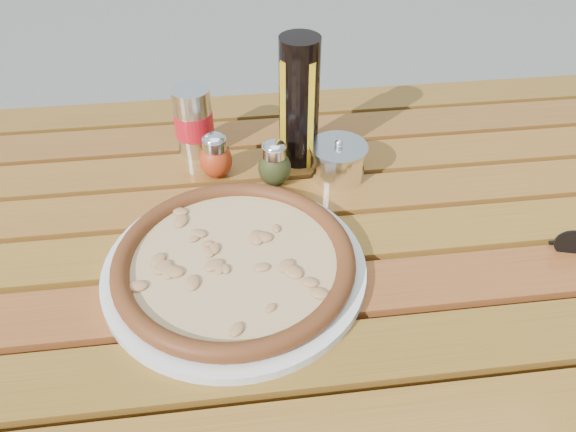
{
  "coord_description": "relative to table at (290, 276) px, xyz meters",
  "views": [
    {
      "loc": [
        -0.08,
        -0.6,
        1.31
      ],
      "look_at": [
        0.0,
        0.02,
        0.78
      ],
      "focal_mm": 35.0,
      "sensor_mm": 36.0,
      "label": 1
    }
  ],
  "objects": [
    {
      "name": "dark_bottle",
      "position": [
        0.04,
        0.21,
        0.19
      ],
      "size": [
        0.08,
        0.08,
        0.22
      ],
      "primitive_type": "cylinder",
      "rotation": [
        0.0,
        0.0,
        -0.31
      ],
      "color": "black",
      "rests_on": "table"
    },
    {
      "name": "plate",
      "position": [
        -0.08,
        -0.05,
        0.08
      ],
      "size": [
        0.39,
        0.39,
        0.01
      ],
      "primitive_type": "cylinder",
      "rotation": [
        0.0,
        0.0,
        0.08
      ],
      "color": "silver",
      "rests_on": "table"
    },
    {
      "name": "olive_oil_cruet",
      "position": [
        0.04,
        0.21,
        0.17
      ],
      "size": [
        0.07,
        0.07,
        0.21
      ],
      "rotation": [
        0.0,
        0.0,
        -0.27
      ],
      "color": "#BE9414",
      "rests_on": "table"
    },
    {
      "name": "parmesan_tin",
      "position": [
        0.1,
        0.15,
        0.11
      ],
      "size": [
        0.11,
        0.11,
        0.07
      ],
      "rotation": [
        0.0,
        0.0,
        0.11
      ],
      "color": "white",
      "rests_on": "table"
    },
    {
      "name": "soda_can",
      "position": [
        -0.13,
        0.26,
        0.13
      ],
      "size": [
        0.07,
        0.07,
        0.12
      ],
      "rotation": [
        0.0,
        0.0,
        -0.11
      ],
      "color": "silver",
      "rests_on": "table"
    },
    {
      "name": "pepper_shaker",
      "position": [
        -0.1,
        0.18,
        0.11
      ],
      "size": [
        0.07,
        0.07,
        0.08
      ],
      "rotation": [
        0.0,
        0.0,
        0.3
      ],
      "color": "#C13A16",
      "rests_on": "table"
    },
    {
      "name": "pizza",
      "position": [
        -0.08,
        -0.05,
        0.1
      ],
      "size": [
        0.33,
        0.33,
        0.03
      ],
      "rotation": [
        0.0,
        0.0,
        0.01
      ],
      "color": "beige",
      "rests_on": "plate"
    },
    {
      "name": "oregano_shaker",
      "position": [
        -0.01,
        0.14,
        0.11
      ],
      "size": [
        0.06,
        0.06,
        0.08
      ],
      "rotation": [
        0.0,
        0.0,
        0.16
      ],
      "color": "#353917",
      "rests_on": "table"
    },
    {
      "name": "table",
      "position": [
        0.0,
        0.0,
        0.0
      ],
      "size": [
        1.4,
        0.9,
        0.75
      ],
      "color": "#371B0C",
      "rests_on": "ground"
    }
  ]
}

